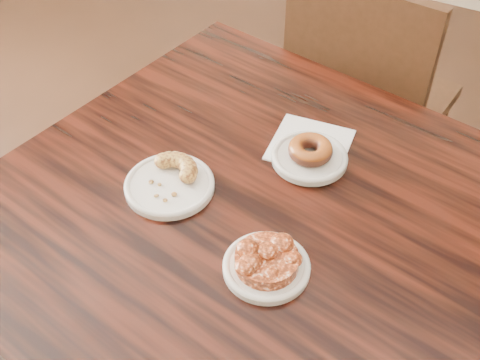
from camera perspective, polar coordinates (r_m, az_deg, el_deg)
The scene contains 9 objects.
cafe_table at distance 1.41m, azimuth 0.77°, elevation -12.87°, with size 0.94×0.94×0.75m, color black.
chair_far at distance 1.89m, azimuth 12.40°, elevation 7.36°, with size 0.45×0.45×0.90m, color black, non-canonical shape.
napkin at distance 1.24m, azimuth 6.68°, elevation 3.35°, with size 0.15×0.15×0.00m, color white.
plate_donut at distance 1.20m, azimuth 6.61°, elevation 2.09°, with size 0.15×0.15×0.01m, color silver.
plate_cruller at distance 1.15m, azimuth -6.70°, elevation -0.53°, with size 0.17×0.17×0.01m, color white.
plate_fritter at distance 1.01m, azimuth 2.52°, elevation -8.25°, with size 0.15×0.15×0.01m, color silver.
glazed_donut at distance 1.18m, azimuth 6.69°, elevation 2.86°, with size 0.09×0.09×0.03m, color brown.
apple_fritter at distance 0.99m, azimuth 2.56°, elevation -7.43°, with size 0.14×0.14×0.03m, color #401506, non-canonical shape.
cruller_fragment at distance 1.13m, azimuth -6.79°, elevation 0.24°, with size 0.11×0.11×0.03m, color #5D2C12, non-canonical shape.
Camera 1 is at (0.50, -0.59, 1.56)m, focal length 45.00 mm.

